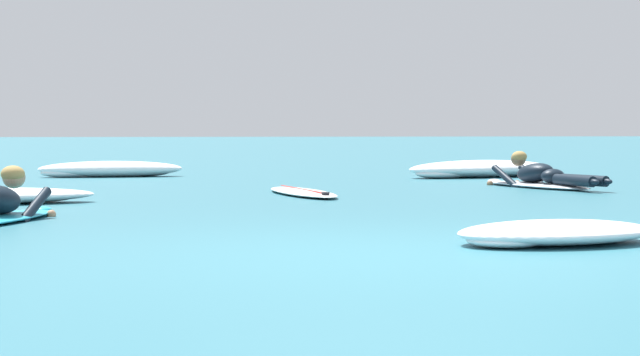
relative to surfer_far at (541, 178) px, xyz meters
name	(u,v)px	position (x,y,z in m)	size (l,w,h in m)	color
ground_plane	(278,181)	(-3.41, 2.26, -0.14)	(120.00, 120.00, 0.00)	#2D6B7A
surfer_far	(541,178)	(0.00, 0.00, 0.00)	(1.23, 2.50, 0.55)	silver
drifting_surfboard	(303,192)	(-3.37, -1.20, -0.10)	(0.96, 2.25, 0.16)	white
whitewater_front	(482,169)	(0.00, 3.25, -0.01)	(2.86, 1.82, 0.28)	white
whitewater_mid_left	(111,169)	(-6.03, 4.00, -0.02)	(2.40, 0.90, 0.26)	white
whitewater_mid_right	(556,233)	(-2.11, -7.17, -0.06)	(1.69, 1.20, 0.17)	white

